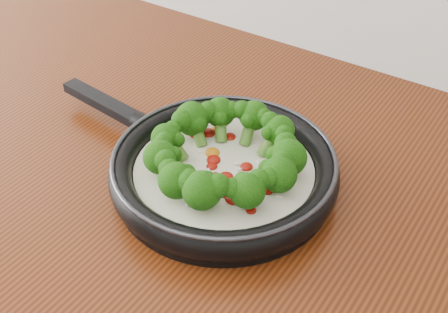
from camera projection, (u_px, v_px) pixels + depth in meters
The scene contains 1 object.
skillet at pixel (223, 166), 0.76m from camera, with size 0.48×0.33×0.09m.
Camera 1 is at (0.37, 0.61, 1.42)m, focal length 47.06 mm.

